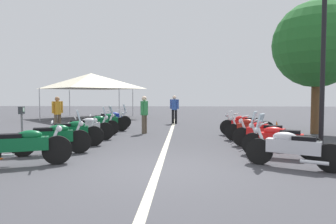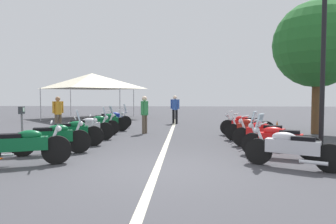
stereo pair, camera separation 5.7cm
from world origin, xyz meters
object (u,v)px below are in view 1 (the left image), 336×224
Objects in this scene: motorcycle_left_row_1 at (53,137)px; event_tent at (91,81)px; motorcycle_right_row_1 at (280,140)px; bystander_1 at (144,112)px; motorcycle_left_row_0 at (23,146)px; motorcycle_left_row_4 at (95,124)px; motorcycle_right_row_0 at (292,147)px; motorcycle_right_row_2 at (265,134)px; traffic_cone_2 at (277,129)px; motorcycle_left_row_6 at (111,119)px; motorcycle_left_row_2 at (71,132)px; roadside_tree_0 at (317,45)px; motorcycle_right_row_4 at (246,125)px; street_lamp_twin_globe at (324,35)px; motorcycle_left_row_5 at (106,122)px; bystander_0 at (57,111)px; bystander_2 at (174,107)px; motorcycle_right_row_3 at (252,129)px; parking_meter at (22,120)px; motorcycle_left_row_3 at (85,128)px.

motorcycle_left_row_1 is 0.35× the size of event_tent.
motorcycle_right_row_1 is 6.37m from bystander_1.
motorcycle_left_row_1 is at bearing 64.04° from motorcycle_left_row_0.
motorcycle_left_row_4 is at bearing -162.15° from event_tent.
motorcycle_right_row_0 is 17.19m from event_tent.
traffic_cone_2 is at bearing -81.44° from motorcycle_right_row_2.
motorcycle_left_row_6 is at bearing 67.59° from motorcycle_left_row_1.
motorcycle_right_row_1 reaches higher than motorcycle_right_row_2.
motorcycle_left_row_0 reaches higher than motorcycle_left_row_2.
roadside_tree_0 is (6.44, -9.17, 3.27)m from motorcycle_left_row_0.
event_tent is at bearing 83.04° from motorcycle_left_row_4.
motorcycle_left_row_4 is 7.28m from motorcycle_right_row_1.
motorcycle_right_row_0 is 0.35× the size of roadside_tree_0.
event_tent reaches higher than motorcycle_left_row_1.
bystander_1 is (4.80, 4.16, 0.47)m from motorcycle_right_row_1.
motorcycle_right_row_4 is at bearing -42.36° from motorcycle_left_row_6.
motorcycle_left_row_6 is (8.17, -0.07, -0.01)m from motorcycle_left_row_0.
motorcycle_left_row_4 is 2.10m from bystander_1.
street_lamp_twin_globe reaches higher than motorcycle_left_row_6.
bystander_0 is (-0.11, 2.17, 0.46)m from motorcycle_left_row_5.
motorcycle_left_row_2 is 0.36× the size of event_tent.
bystander_2 is at bearing -37.32° from motorcycle_right_row_4.
roadside_tree_0 reaches higher than motorcycle_left_row_6.
street_lamp_twin_globe is (-1.22, -1.82, 3.00)m from motorcycle_right_row_3.
motorcycle_left_row_2 is 6.09m from motorcycle_right_row_3.
motorcycle_left_row_0 is 2.38m from parking_meter.
motorcycle_left_row_6 reaches higher than motorcycle_left_row_0.
motorcycle_left_row_2 is 0.98× the size of motorcycle_left_row_3.
roadside_tree_0 is 0.98× the size of event_tent.
traffic_cone_2 is at bearing -37.64° from motorcycle_left_row_6.
motorcycle_left_row_4 reaches higher than motorcycle_right_row_3.
roadside_tree_0 is at bearing 36.33° from bystander_0.
motorcycle_left_row_6 is 9.89m from street_lamp_twin_globe.
motorcycle_left_row_0 is 1.30× the size of bystander_1.
motorcycle_right_row_0 is at bearing -50.74° from motorcycle_left_row_3.
motorcycle_left_row_2 is at bearing 10.59° from motorcycle_right_row_1.
motorcycle_left_row_1 is at bearing 100.58° from street_lamp_twin_globe.
motorcycle_left_row_1 is at bearing -108.51° from motorcycle_left_row_6.
motorcycle_left_row_5 is 0.98× the size of motorcycle_left_row_6.
motorcycle_left_row_0 is 5.40m from motorcycle_left_row_4.
bystander_2 reaches higher than motorcycle_left_row_1.
street_lamp_twin_globe is at bearing -137.65° from event_tent.
motorcycle_right_row_4 is 0.40× the size of street_lamp_twin_globe.
motorcycle_right_row_4 is at bearing -62.26° from motorcycle_right_row_0.
motorcycle_right_row_1 is 1.22× the size of bystander_0.
bystander_0 is at bearing 84.14° from motorcycle_left_row_0.
motorcycle_right_row_1 is 0.95× the size of motorcycle_right_row_4.
bystander_0 reaches higher than motorcycle_left_row_2.
roadside_tree_0 reaches higher than motorcycle_left_row_5.
motorcycle_right_row_1 is (1.18, -0.10, -0.00)m from motorcycle_right_row_0.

